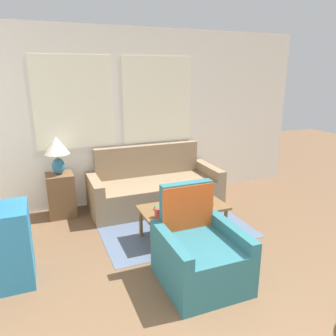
{
  "coord_description": "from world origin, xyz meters",
  "views": [
    {
      "loc": [
        -1.24,
        -0.94,
        1.97
      ],
      "look_at": [
        0.32,
        2.9,
        0.75
      ],
      "focal_mm": 35.0,
      "sensor_mm": 36.0,
      "label": 1
    }
  ],
  "objects_px": {
    "cup_yellow": "(173,200)",
    "book_red": "(164,208)",
    "couch": "(154,189)",
    "armchair": "(199,254)",
    "laptop": "(195,199)",
    "cup_white": "(178,205)",
    "table_lamp": "(57,150)",
    "coffee_table": "(183,210)",
    "cup_navy": "(158,213)"
  },
  "relations": [
    {
      "from": "laptop",
      "to": "cup_white",
      "type": "height_order",
      "value": "laptop"
    },
    {
      "from": "cup_navy",
      "to": "laptop",
      "type": "bearing_deg",
      "value": 21.21
    },
    {
      "from": "laptop",
      "to": "cup_white",
      "type": "distance_m",
      "value": 0.29
    },
    {
      "from": "armchair",
      "to": "cup_white",
      "type": "xyz_separation_m",
      "value": [
        0.13,
        0.8,
        0.18
      ]
    },
    {
      "from": "laptop",
      "to": "book_red",
      "type": "height_order",
      "value": "laptop"
    },
    {
      "from": "armchair",
      "to": "coffee_table",
      "type": "xyz_separation_m",
      "value": [
        0.22,
        0.84,
        0.09
      ]
    },
    {
      "from": "couch",
      "to": "cup_navy",
      "type": "relative_size",
      "value": 18.65
    },
    {
      "from": "coffee_table",
      "to": "cup_navy",
      "type": "relative_size",
      "value": 10.11
    },
    {
      "from": "couch",
      "to": "coffee_table",
      "type": "xyz_separation_m",
      "value": [
        -0.02,
        -1.1,
        0.1
      ]
    },
    {
      "from": "cup_yellow",
      "to": "book_red",
      "type": "xyz_separation_m",
      "value": [
        -0.16,
        -0.1,
        -0.04
      ]
    },
    {
      "from": "couch",
      "to": "armchair",
      "type": "distance_m",
      "value": 1.96
    },
    {
      "from": "laptop",
      "to": "cup_white",
      "type": "bearing_deg",
      "value": -162.5
    },
    {
      "from": "cup_yellow",
      "to": "book_red",
      "type": "distance_m",
      "value": 0.19
    },
    {
      "from": "couch",
      "to": "coffee_table",
      "type": "relative_size",
      "value": 1.84
    },
    {
      "from": "cup_navy",
      "to": "cup_white",
      "type": "relative_size",
      "value": 1.04
    },
    {
      "from": "cup_navy",
      "to": "coffee_table",
      "type": "bearing_deg",
      "value": 23.9
    },
    {
      "from": "table_lamp",
      "to": "cup_yellow",
      "type": "height_order",
      "value": "table_lamp"
    },
    {
      "from": "armchair",
      "to": "book_red",
      "type": "xyz_separation_m",
      "value": [
        -0.03,
        0.84,
        0.15
      ]
    },
    {
      "from": "couch",
      "to": "table_lamp",
      "type": "height_order",
      "value": "table_lamp"
    },
    {
      "from": "couch",
      "to": "laptop",
      "type": "distance_m",
      "value": 1.08
    },
    {
      "from": "coffee_table",
      "to": "table_lamp",
      "type": "bearing_deg",
      "value": 136.85
    },
    {
      "from": "coffee_table",
      "to": "cup_navy",
      "type": "xyz_separation_m",
      "value": [
        -0.39,
        -0.17,
        0.1
      ]
    },
    {
      "from": "laptop",
      "to": "cup_white",
      "type": "relative_size",
      "value": 3.55
    },
    {
      "from": "cup_navy",
      "to": "armchair",
      "type": "bearing_deg",
      "value": -75.89
    },
    {
      "from": "laptop",
      "to": "cup_navy",
      "type": "relative_size",
      "value": 3.4
    },
    {
      "from": "laptop",
      "to": "cup_yellow",
      "type": "distance_m",
      "value": 0.29
    },
    {
      "from": "coffee_table",
      "to": "cup_white",
      "type": "distance_m",
      "value": 0.13
    },
    {
      "from": "laptop",
      "to": "cup_yellow",
      "type": "bearing_deg",
      "value": 169.02
    },
    {
      "from": "table_lamp",
      "to": "cup_yellow",
      "type": "bearing_deg",
      "value": -42.83
    },
    {
      "from": "couch",
      "to": "coffee_table",
      "type": "distance_m",
      "value": 1.11
    },
    {
      "from": "laptop",
      "to": "book_red",
      "type": "bearing_deg",
      "value": -173.41
    },
    {
      "from": "couch",
      "to": "armchair",
      "type": "bearing_deg",
      "value": -97.07
    },
    {
      "from": "armchair",
      "to": "laptop",
      "type": "xyz_separation_m",
      "value": [
        0.41,
        0.89,
        0.19
      ]
    },
    {
      "from": "cup_navy",
      "to": "cup_yellow",
      "type": "relative_size",
      "value": 0.96
    },
    {
      "from": "laptop",
      "to": "book_red",
      "type": "relative_size",
      "value": 1.9
    },
    {
      "from": "armchair",
      "to": "laptop",
      "type": "distance_m",
      "value": 1.0
    },
    {
      "from": "cup_white",
      "to": "armchair",
      "type": "bearing_deg",
      "value": -99.33
    },
    {
      "from": "armchair",
      "to": "cup_navy",
      "type": "bearing_deg",
      "value": 104.11
    },
    {
      "from": "cup_navy",
      "to": "cup_yellow",
      "type": "bearing_deg",
      "value": 43.46
    },
    {
      "from": "couch",
      "to": "coffee_table",
      "type": "bearing_deg",
      "value": -90.99
    },
    {
      "from": "cup_yellow",
      "to": "book_red",
      "type": "height_order",
      "value": "cup_yellow"
    },
    {
      "from": "couch",
      "to": "laptop",
      "type": "height_order",
      "value": "couch"
    },
    {
      "from": "couch",
      "to": "cup_white",
      "type": "xyz_separation_m",
      "value": [
        -0.11,
        -1.14,
        0.19
      ]
    },
    {
      "from": "cup_navy",
      "to": "book_red",
      "type": "distance_m",
      "value": 0.22
    },
    {
      "from": "table_lamp",
      "to": "laptop",
      "type": "height_order",
      "value": "table_lamp"
    },
    {
      "from": "couch",
      "to": "laptop",
      "type": "xyz_separation_m",
      "value": [
        0.16,
        -1.05,
        0.19
      ]
    },
    {
      "from": "armchair",
      "to": "laptop",
      "type": "height_order",
      "value": "armchair"
    },
    {
      "from": "coffee_table",
      "to": "laptop",
      "type": "distance_m",
      "value": 0.21
    },
    {
      "from": "cup_white",
      "to": "laptop",
      "type": "bearing_deg",
      "value": 17.5
    },
    {
      "from": "table_lamp",
      "to": "cup_navy",
      "type": "relative_size",
      "value": 5.04
    }
  ]
}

